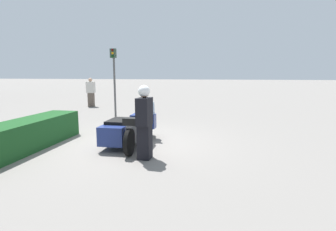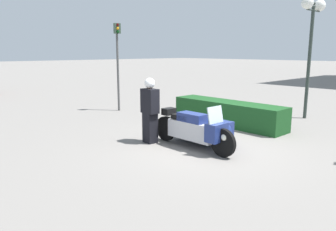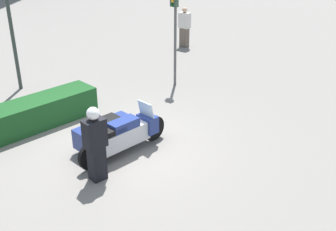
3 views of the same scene
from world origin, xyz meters
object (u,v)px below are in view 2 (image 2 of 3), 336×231
hedge_bush_curbside (228,113)px  twin_lamp_post (312,22)px  police_motorcycle (201,128)px  traffic_light_far (118,54)px  officer_rider (150,109)px

hedge_bush_curbside → twin_lamp_post: 4.43m
police_motorcycle → hedge_bush_curbside: (-1.07, 2.57, -0.08)m
twin_lamp_post → traffic_light_far: size_ratio=1.20×
hedge_bush_curbside → traffic_light_far: (-4.69, -1.16, 1.91)m
police_motorcycle → traffic_light_far: bearing=165.9°
officer_rider → twin_lamp_post: twin_lamp_post is taller
officer_rider → twin_lamp_post: (1.36, 6.29, 2.50)m
twin_lamp_post → police_motorcycle: bearing=-92.2°
officer_rider → traffic_light_far: bearing=-112.5°
police_motorcycle → traffic_light_far: traffic_light_far is taller
police_motorcycle → twin_lamp_post: twin_lamp_post is taller
police_motorcycle → twin_lamp_post: size_ratio=0.62×
officer_rider → twin_lamp_post: size_ratio=0.41×
twin_lamp_post → traffic_light_far: twin_lamp_post is taller
hedge_bush_curbside → traffic_light_far: size_ratio=1.15×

